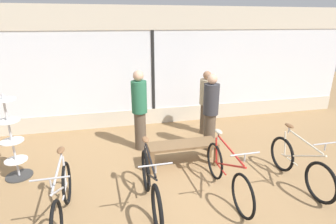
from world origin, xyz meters
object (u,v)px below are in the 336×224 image
(bicycle_right, at_px, (227,174))
(display_bench, at_px, (183,147))
(bicycle_far_left, at_px, (62,199))
(accessory_rack, at_px, (13,145))
(customer_mid_floor, at_px, (207,101))
(bicycle_far_right, at_px, (299,165))
(customer_by_window, at_px, (140,109))
(bicycle_left, at_px, (151,186))
(customer_near_rack, at_px, (211,111))

(bicycle_right, distance_m, display_bench, 1.18)
(bicycle_far_left, xyz_separation_m, accessory_rack, (-1.01, 1.45, 0.29))
(bicycle_far_left, relative_size, display_bench, 1.19)
(display_bench, xyz_separation_m, customer_mid_floor, (1.05, 1.44, 0.49))
(bicycle_far_right, height_order, customer_by_window, customer_by_window)
(display_bench, distance_m, customer_by_window, 1.32)
(bicycle_left, height_order, accessory_rack, accessory_rack)
(customer_by_window, bearing_deg, bicycle_far_left, -124.08)
(bicycle_right, distance_m, customer_near_rack, 1.77)
(display_bench, relative_size, customer_near_rack, 0.80)
(bicycle_right, height_order, customer_near_rack, customer_near_rack)
(display_bench, relative_size, customer_by_window, 0.77)
(bicycle_left, distance_m, accessory_rack, 2.73)
(bicycle_right, xyz_separation_m, customer_by_window, (-1.19, 2.02, 0.58))
(customer_mid_floor, bearing_deg, accessory_rack, -164.83)
(accessory_rack, bearing_deg, customer_mid_floor, 15.17)
(bicycle_far_left, height_order, customer_mid_floor, customer_mid_floor)
(display_bench, height_order, customer_by_window, customer_by_window)
(bicycle_right, relative_size, bicycle_far_right, 1.04)
(bicycle_far_right, relative_size, customer_near_rack, 0.96)
(bicycle_left, height_order, bicycle_right, bicycle_left)
(customer_by_window, bearing_deg, bicycle_right, -59.42)
(bicycle_far_right, xyz_separation_m, customer_near_rack, (-1.05, 1.67, 0.55))
(bicycle_left, bearing_deg, accessory_rack, 148.10)
(bicycle_far_right, height_order, customer_near_rack, customer_near_rack)
(bicycle_right, bearing_deg, customer_near_rack, 78.30)
(customer_near_rack, distance_m, customer_by_window, 1.58)
(bicycle_right, xyz_separation_m, bicycle_far_right, (1.39, -0.02, -0.01))
(bicycle_far_left, bearing_deg, bicycle_far_right, 0.72)
(bicycle_far_right, bearing_deg, bicycle_right, 179.34)
(accessory_rack, relative_size, customer_by_window, 0.89)
(bicycle_left, bearing_deg, bicycle_right, 2.39)
(customer_mid_floor, bearing_deg, bicycle_right, -103.20)
(bicycle_far_left, bearing_deg, customer_near_rack, 30.25)
(bicycle_right, xyz_separation_m, accessory_rack, (-3.62, 1.38, 0.28))
(bicycle_right, distance_m, customer_by_window, 2.42)
(customer_mid_floor, bearing_deg, customer_near_rack, -105.99)
(customer_near_rack, bearing_deg, customer_mid_floor, 74.01)
(bicycle_far_right, xyz_separation_m, customer_mid_floor, (-0.80, 2.54, 0.51))
(bicycle_far_left, height_order, customer_near_rack, customer_near_rack)
(bicycle_far_right, distance_m, accessory_rack, 5.21)
(bicycle_far_right, xyz_separation_m, accessory_rack, (-5.01, 1.40, 0.29))
(bicycle_right, height_order, bicycle_far_right, same)
(accessory_rack, distance_m, display_bench, 3.19)
(accessory_rack, bearing_deg, display_bench, -5.36)
(bicycle_right, distance_m, customer_mid_floor, 2.64)
(bicycle_left, xyz_separation_m, accessory_rack, (-2.31, 1.44, 0.28))
(customer_near_rack, relative_size, customer_mid_floor, 1.06)
(bicycle_far_left, height_order, bicycle_far_right, bicycle_far_right)
(bicycle_far_left, bearing_deg, customer_mid_floor, 39.01)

